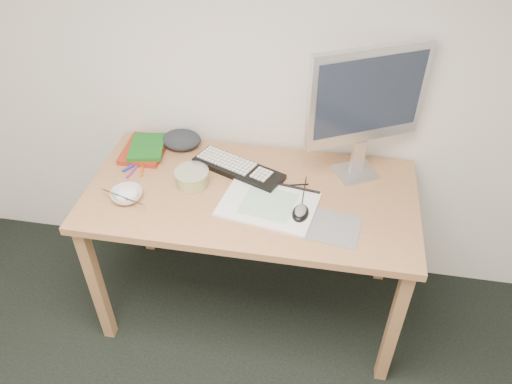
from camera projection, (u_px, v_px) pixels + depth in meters
desk at (251, 207)px, 2.17m from camera, size 1.40×0.70×0.75m
mousepad at (333, 228)px, 1.95m from camera, size 0.23×0.21×0.00m
sketchpad at (268, 204)px, 2.05m from camera, size 0.42×0.33×0.01m
keyboard at (238, 169)px, 2.22m from camera, size 0.44×0.29×0.02m
monitor at (367, 100)px, 1.99m from camera, size 0.46×0.27×0.59m
mouse at (301, 211)px, 1.98m from camera, size 0.08×0.11×0.04m
rice_bowl at (127, 195)px, 2.07m from camera, size 0.16×0.16×0.04m
chopsticks at (123, 197)px, 2.03m from camera, size 0.21×0.08×0.02m
fruit_tub at (192, 178)px, 2.14m from camera, size 0.17×0.17×0.07m
book_red at (145, 149)px, 2.34m from camera, size 0.19×0.25×0.02m
book_green at (147, 147)px, 2.32m from camera, size 0.19×0.23×0.02m
cloth_lump at (181, 140)px, 2.37m from camera, size 0.17×0.14×0.07m
pencil_pink at (262, 184)px, 2.15m from camera, size 0.19×0.08×0.01m
pencil_tan at (264, 183)px, 2.16m from camera, size 0.15×0.10×0.01m
pencil_black at (290, 185)px, 2.15m from camera, size 0.16×0.05×0.01m
marker_blue at (136, 164)px, 2.26m from camera, size 0.09×0.13×0.01m
marker_orange at (142, 168)px, 2.24m from camera, size 0.05×0.12×0.01m
marker_purple at (134, 170)px, 2.23m from camera, size 0.03×0.12×0.01m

